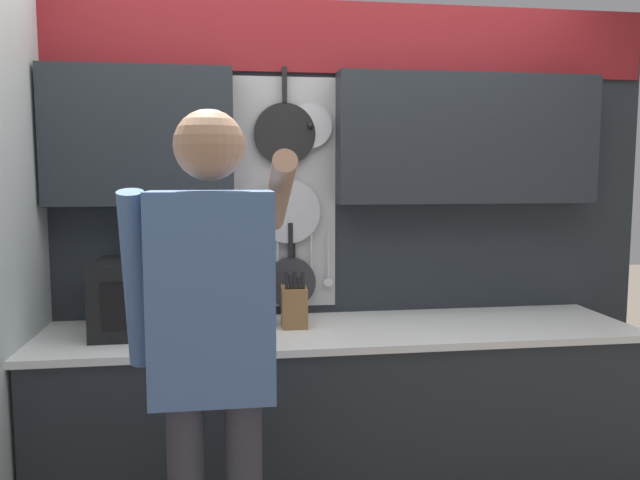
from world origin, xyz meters
TOP-DOWN VIEW (x-y plane):
  - base_cabinet_counter at (0.00, -0.00)m, footprint 2.57×0.63m
  - back_wall_unit at (0.01, 0.28)m, footprint 3.14×0.20m
  - microwave at (-0.78, 0.06)m, footprint 0.53×0.40m
  - knife_block at (-0.20, 0.06)m, footprint 0.11×0.15m
  - utensil_crock at (-0.37, 0.06)m, footprint 0.13×0.13m
  - person at (-0.53, -0.69)m, footprint 0.54×0.65m

SIDE VIEW (x-z plane):
  - base_cabinet_counter at x=0.00m, z-range 0.00..0.89m
  - utensil_crock at x=-0.37m, z-range 0.81..1.13m
  - knife_block at x=-0.20m, z-range 0.86..1.11m
  - microwave at x=-0.78m, z-range 0.89..1.20m
  - person at x=-0.53m, z-range 0.18..1.93m
  - back_wall_unit at x=0.01m, z-range 0.25..2.60m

